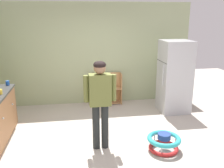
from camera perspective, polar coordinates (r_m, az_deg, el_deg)
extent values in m
plane|color=#BBB1A4|center=(4.90, -1.05, -13.16)|extent=(12.00, 12.00, 0.00)
cube|color=#A5B285|center=(6.69, -3.91, 6.90)|extent=(5.20, 0.06, 2.70)
sphere|color=silver|center=(4.91, -23.83, -7.26)|extent=(0.04, 0.04, 0.04)
sphere|color=silver|center=(5.58, -21.99, -4.37)|extent=(0.04, 0.04, 0.04)
cube|color=#B7BABF|center=(6.30, 14.26, 1.64)|extent=(0.70, 0.68, 1.78)
cylinder|color=silver|center=(5.99, 11.72, 1.96)|extent=(0.02, 0.02, 0.50)
cube|color=#333333|center=(6.09, 11.43, 5.11)|extent=(0.01, 0.67, 0.01)
cube|color=tan|center=(6.67, -4.54, -1.30)|extent=(0.02, 0.28, 0.85)
cube|color=tan|center=(6.77, 2.06, -1.00)|extent=(0.02, 0.28, 0.85)
cube|color=tan|center=(6.83, -1.37, -0.84)|extent=(0.80, 0.02, 0.85)
cube|color=tan|center=(6.83, -1.20, -4.32)|extent=(0.76, 0.24, 0.02)
cube|color=tan|center=(6.70, -1.22, -1.07)|extent=(0.76, 0.24, 0.02)
cube|color=#8B4190|center=(6.73, -4.13, -3.50)|extent=(0.02, 0.17, 0.24)
cube|color=#88358B|center=(6.61, -4.19, -0.47)|extent=(0.03, 0.17, 0.17)
cube|color=red|center=(6.73, -3.65, -3.56)|extent=(0.02, 0.17, 0.22)
cube|color=gold|center=(6.61, -3.74, -0.17)|extent=(0.03, 0.17, 0.24)
cube|color=#863492|center=(6.73, -3.06, -3.39)|extent=(0.02, 0.17, 0.26)
cube|color=#2A8549|center=(6.61, -3.22, -0.11)|extent=(0.03, 0.17, 0.25)
cube|color=#41353C|center=(6.74, -2.58, -3.38)|extent=(0.03, 0.17, 0.25)
cube|color=#1F54A1|center=(6.62, -2.83, -0.29)|extent=(0.02, 0.17, 0.20)
cube|color=red|center=(6.75, -2.44, -3.50)|extent=(0.02, 0.17, 0.22)
cube|color=gold|center=(6.63, -2.10, -0.12)|extent=(0.02, 0.17, 0.24)
cube|color=#813791|center=(6.75, -1.86, -3.40)|extent=(0.03, 0.17, 0.24)
cube|color=#883189|center=(6.64, -1.65, -0.13)|extent=(0.03, 0.17, 0.23)
cylinder|color=#242828|center=(4.52, -3.69, -9.85)|extent=(0.13, 0.13, 0.83)
cylinder|color=#242828|center=(4.53, -1.65, -9.73)|extent=(0.13, 0.13, 0.83)
cube|color=olive|center=(4.27, -2.78, -1.34)|extent=(0.38, 0.22, 0.56)
cylinder|color=olive|center=(4.25, -6.01, -1.12)|extent=(0.09, 0.09, 0.47)
cylinder|color=olive|center=(4.30, 0.39, -0.84)|extent=(0.09, 0.09, 0.47)
sphere|color=#956C4E|center=(4.18, -2.85, 3.66)|extent=(0.21, 0.21, 0.21)
ellipsoid|color=black|center=(4.17, -2.86, 4.43)|extent=(0.22, 0.22, 0.13)
torus|color=red|center=(4.71, 11.79, -14.26)|extent=(0.54, 0.54, 0.07)
torus|color=#2DAEB4|center=(4.63, 11.92, -12.27)|extent=(0.60, 0.60, 0.08)
cylinder|color=navy|center=(4.60, 11.95, -11.72)|extent=(0.23, 0.23, 0.10)
cylinder|color=silver|center=(4.75, 14.41, -12.94)|extent=(0.02, 0.02, 0.18)
cylinder|color=silver|center=(4.79, 9.77, -12.37)|extent=(0.02, 0.02, 0.18)
cylinder|color=silver|center=(4.48, 11.37, -14.59)|extent=(0.02, 0.02, 0.18)
cylinder|color=blue|center=(5.78, -22.98, 0.22)|extent=(0.08, 0.08, 0.09)
cylinder|color=yellow|center=(5.17, -24.42, -1.64)|extent=(0.08, 0.08, 0.09)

